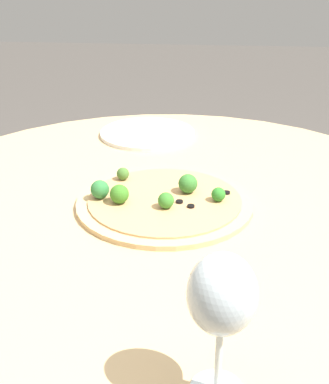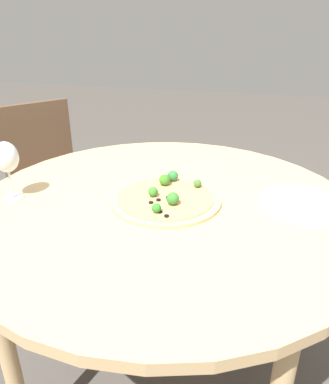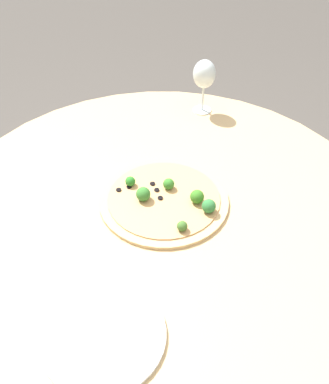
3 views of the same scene
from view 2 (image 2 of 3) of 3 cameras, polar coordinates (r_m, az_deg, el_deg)
The scene contains 6 objects.
ground_plane at distance 1.65m, azimuth 0.07°, elevation -25.80°, with size 12.00×12.00×0.00m, color #4C4742.
dining_table at distance 1.19m, azimuth 0.09°, elevation -4.49°, with size 1.19×1.19×0.76m.
chair at distance 2.10m, azimuth -17.03°, elevation 2.00°, with size 0.56×0.56×0.87m.
pizza at distance 1.16m, azimuth 0.09°, elevation -0.82°, with size 0.35×0.35×0.05m.
wine_glass at distance 1.22m, azimuth -23.02°, elevation 4.73°, with size 0.08×0.08×0.19m.
plate_near at distance 1.21m, azimuth 20.02°, elevation -1.54°, with size 0.25×0.25×0.01m.
Camera 2 is at (1.00, 0.26, 1.29)m, focal length 35.00 mm.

